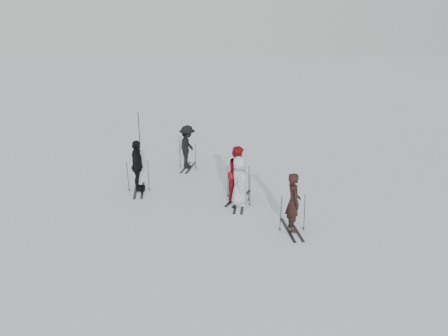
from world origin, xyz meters
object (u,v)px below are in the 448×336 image
skier_red (238,173)px  skier_uphill_far (187,147)px  skier_near_dark (293,203)px  skier_uphill_left (137,166)px  piste_marker (139,128)px  skier_grey (240,181)px

skier_red → skier_uphill_far: size_ratio=1.04×
skier_near_dark → skier_uphill_left: skier_uphill_left is taller
skier_red → piste_marker: (-4.83, 7.40, -0.12)m
skier_near_dark → skier_uphill_far: bearing=24.9°
skier_red → piste_marker: size_ratio=1.14×
skier_red → skier_grey: 0.59m
skier_uphill_far → piste_marker: (-2.77, 3.85, -0.08)m
skier_uphill_left → piste_marker: skier_uphill_left is taller
skier_uphill_far → piste_marker: 4.74m
skier_uphill_left → skier_uphill_far: (1.77, 2.67, -0.04)m
skier_grey → skier_uphill_left: (-3.85, 1.46, 0.09)m
skier_near_dark → skier_grey: bearing=32.2°
skier_red → skier_grey: size_ratio=1.10×
skier_near_dark → skier_uphill_far: size_ratio=0.99×
piste_marker → skier_uphill_far: bearing=-54.3°
skier_grey → skier_uphill_far: bearing=34.3°
skier_red → skier_uphill_left: size_ratio=1.00×
skier_red → skier_uphill_far: 4.11m
skier_uphill_far → skier_near_dark: bearing=-136.6°
skier_uphill_left → skier_grey: bearing=-116.8°
piste_marker → skier_near_dark: bearing=-57.3°
skier_uphill_left → piste_marker: (-0.99, 6.52, -0.12)m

